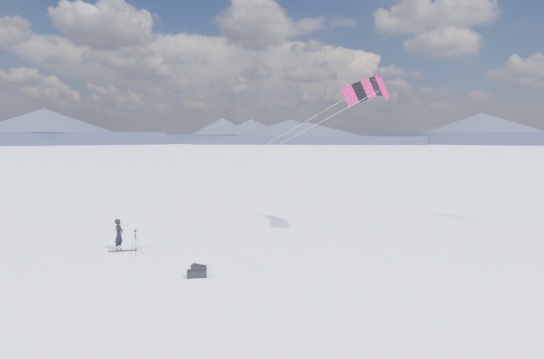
{
  "coord_description": "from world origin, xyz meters",
  "views": [
    {
      "loc": [
        5.29,
        -21.4,
        6.13
      ],
      "look_at": [
        7.68,
        4.0,
        3.66
      ],
      "focal_mm": 30.0,
      "sensor_mm": 36.0,
      "label": 1
    }
  ],
  "objects": [
    {
      "name": "tripod",
      "position": [
        0.47,
        1.97,
        0.86
      ],
      "size": [
        0.6,
        0.57,
        1.34
      ],
      "rotation": [
        0.0,
        0.0,
        0.69
      ],
      "color": "black",
      "rests_on": "ground"
    },
    {
      "name": "gear_bag_a",
      "position": [
        3.84,
        -1.99,
        0.17
      ],
      "size": [
        0.88,
        0.45,
        0.38
      ],
      "rotation": [
        0.0,
        0.0,
        0.06
      ],
      "color": "black",
      "rests_on": "ground"
    },
    {
      "name": "horizon_hills",
      "position": [
        0.0,
        -0.0,
        4.01
      ],
      "size": [
        704.47,
        706.88,
        9.45
      ],
      "color": "black",
      "rests_on": "ground"
    },
    {
      "name": "snow_tracks",
      "position": [
        -1.98,
        0.09,
        0.0
      ],
      "size": [
        13.93,
        9.84,
        0.01
      ],
      "color": "#ACB9DA",
      "rests_on": "ground"
    },
    {
      "name": "snowkiter",
      "position": [
        -0.59,
        2.97,
        0.0
      ],
      "size": [
        0.55,
        0.71,
        1.73
      ],
      "primitive_type": "imported",
      "rotation": [
        0.0,
        0.0,
        1.34
      ],
      "color": "black",
      "rests_on": "ground"
    },
    {
      "name": "snowboard",
      "position": [
        -0.4,
        2.87,
        0.02
      ],
      "size": [
        1.49,
        0.46,
        0.04
      ],
      "primitive_type": "cube",
      "rotation": [
        0.0,
        0.0,
        0.13
      ],
      "color": "maroon",
      "rests_on": "ground"
    },
    {
      "name": "gear_bag_b",
      "position": [
        3.85,
        -0.95,
        0.13
      ],
      "size": [
        0.74,
        0.65,
        0.31
      ],
      "rotation": [
        0.0,
        0.0,
        -0.59
      ],
      "color": "black",
      "rests_on": "ground"
    },
    {
      "name": "power_kite",
      "position": [
        13.49,
        4.95,
        8.77
      ],
      "size": [
        15.2,
        5.14,
        8.46
      ],
      "color": "#D30C57",
      "rests_on": "ground"
    },
    {
      "name": "ground",
      "position": [
        0.0,
        0.0,
        0.0
      ],
      "size": [
        1800.0,
        1800.0,
        0.0
      ],
      "primitive_type": "plane",
      "color": "white"
    }
  ]
}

